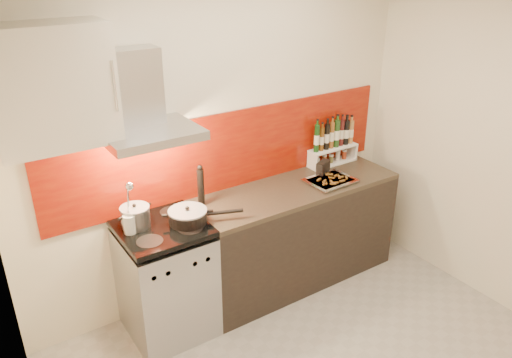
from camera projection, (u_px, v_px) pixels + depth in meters
back_wall at (224, 142)px, 3.92m from camera, size 3.40×0.02×2.60m
left_wall at (35, 324)px, 2.01m from camera, size 0.02×2.80×2.60m
backsplash at (231, 150)px, 3.97m from camera, size 3.00×0.02×0.64m
range_stove at (167, 281)px, 3.70m from camera, size 0.60×0.60×0.91m
counter at (295, 233)px, 4.30m from camera, size 1.80×0.60×0.90m
range_hood at (143, 106)px, 3.26m from camera, size 0.62×0.50×0.61m
upper_cabinet at (50, 87)px, 2.89m from camera, size 0.70×0.35×0.72m
stock_pot at (135, 217)px, 3.46m from camera, size 0.21×0.21×0.18m
saute_pan at (189, 216)px, 3.53m from camera, size 0.52×0.30×0.13m
utensil_jar at (130, 219)px, 3.36m from camera, size 0.09×0.13×0.41m
pepper_mill at (201, 186)px, 3.75m from camera, size 0.05×0.05×0.33m
step_shelf at (334, 143)px, 4.48m from camera, size 0.49×0.13×0.41m
caddy_box at (323, 169)px, 4.29m from camera, size 0.17×0.12×0.13m
baking_tray at (330, 180)px, 4.18m from camera, size 0.41×0.32×0.03m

